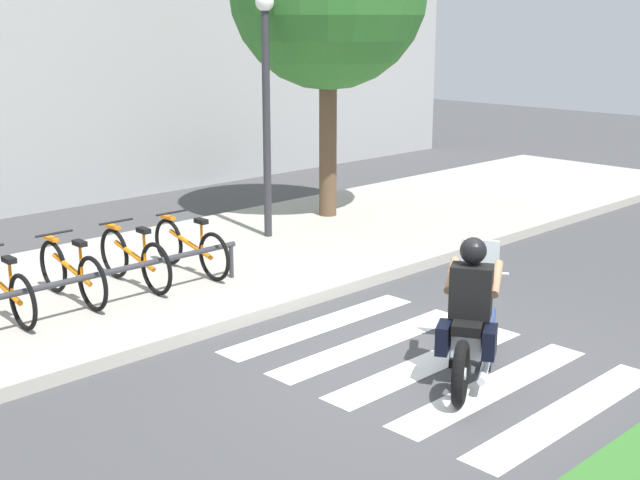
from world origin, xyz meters
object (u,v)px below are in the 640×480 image
(rider, at_px, (472,297))
(bicycle_1, at_px, (2,289))
(motorcycle, at_px, (471,329))
(bicycle_2, at_px, (72,273))
(bicycle_3, at_px, (134,259))
(street_lamp, at_px, (266,94))
(bike_rack, at_px, (95,278))
(bicycle_4, at_px, (190,247))

(rider, relative_size, bicycle_1, 0.84)
(motorcycle, bearing_deg, bicycle_2, 114.19)
(bicycle_1, xyz_separation_m, bicycle_3, (1.74, -0.00, 0.01))
(bicycle_2, bearing_deg, bicycle_3, 0.00)
(street_lamp, bearing_deg, rider, -109.85)
(rider, xyz_separation_m, bicycle_1, (-2.77, 4.43, -0.32))
(motorcycle, xyz_separation_m, rider, (-0.07, -0.04, 0.36))
(motorcycle, relative_size, bike_rack, 0.48)
(motorcycle, bearing_deg, street_lamp, 70.71)
(motorcycle, height_order, bicycle_2, motorcycle)
(street_lamp, bearing_deg, bike_rack, -160.51)
(bicycle_1, relative_size, bicycle_4, 1.00)
(bicycle_2, relative_size, street_lamp, 0.43)
(bicycle_1, height_order, bicycle_2, bicycle_2)
(bicycle_3, bearing_deg, bicycle_2, -180.00)
(bicycle_2, bearing_deg, rider, -66.74)
(motorcycle, bearing_deg, bicycle_1, 122.88)
(bicycle_1, distance_m, bicycle_2, 0.87)
(bicycle_3, height_order, bike_rack, bicycle_3)
(bicycle_4, bearing_deg, bicycle_3, -179.96)
(rider, distance_m, bicycle_1, 5.24)
(bicycle_2, relative_size, bicycle_3, 0.99)
(bicycle_1, bearing_deg, bicycle_4, -0.00)
(motorcycle, height_order, bicycle_4, motorcycle)
(rider, bearing_deg, motorcycle, 27.01)
(motorcycle, xyz_separation_m, bicycle_3, (-1.11, 4.40, 0.06))
(rider, height_order, bike_rack, rider)
(rider, distance_m, bicycle_3, 4.56)
(rider, height_order, bicycle_3, rider)
(rider, xyz_separation_m, street_lamp, (1.88, 5.22, 1.54))
(motorcycle, xyz_separation_m, bicycle_2, (-1.97, 4.40, 0.06))
(bicycle_3, xyz_separation_m, bicycle_4, (0.87, 0.00, -0.01))
(rider, bearing_deg, bicycle_4, 92.19)
(bicycle_1, relative_size, street_lamp, 0.44)
(bike_rack, bearing_deg, bicycle_1, 147.43)
(bicycle_2, relative_size, bicycle_4, 0.97)
(bicycle_1, xyz_separation_m, bicycle_4, (2.60, -0.00, 0.00))
(motorcycle, relative_size, bicycle_1, 1.16)
(rider, bearing_deg, bike_rack, 116.16)
(rider, height_order, bicycle_2, rider)
(motorcycle, distance_m, street_lamp, 5.81)
(rider, distance_m, bike_rack, 4.33)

